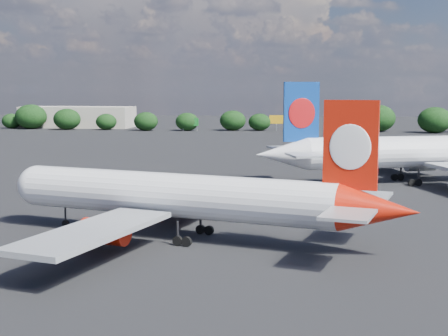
# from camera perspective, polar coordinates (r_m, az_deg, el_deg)

# --- Properties ---
(ground) EXTENTS (500.00, 500.00, 0.00)m
(ground) POSITION_cam_1_polar(r_m,az_deg,el_deg) (102.95, -5.29, -0.96)
(ground) COLOR black
(ground) RESTS_ON ground
(qantas_airliner) EXTENTS (41.35, 39.60, 13.65)m
(qantas_airliner) POSITION_cam_1_polar(r_m,az_deg,el_deg) (60.47, -3.41, -2.70)
(qantas_airliner) COLOR white
(qantas_airliner) RESTS_ON ground
(china_southern_airliner) EXTENTS (46.93, 45.04, 15.65)m
(china_southern_airliner) POSITION_cam_1_polar(r_m,az_deg,el_deg) (101.14, 16.81, 1.34)
(china_southern_airliner) COLOR white
(china_southern_airliner) RESTS_ON ground
(terminal_building) EXTENTS (42.00, 16.00, 8.00)m
(terminal_building) POSITION_cam_1_polar(r_m,az_deg,el_deg) (247.67, -13.20, 4.56)
(terminal_building) COLOR #A49B8D
(terminal_building) RESTS_ON ground
(highway_sign) EXTENTS (6.00, 0.30, 4.50)m
(highway_sign) POSITION_cam_1_polar(r_m,az_deg,el_deg) (219.46, -3.12, 4.20)
(highway_sign) COLOR #156A21
(highway_sign) RESTS_ON ground
(billboard_yellow) EXTENTS (5.00, 0.30, 5.50)m
(billboard_yellow) POSITION_cam_1_polar(r_m,az_deg,el_deg) (221.84, 4.83, 4.41)
(billboard_yellow) COLOR orange
(billboard_yellow) RESTS_ON ground
(horizon_treeline) EXTENTS (199.93, 14.20, 9.31)m
(horizon_treeline) POSITION_cam_1_polar(r_m,az_deg,el_deg) (219.52, 5.19, 4.39)
(horizon_treeline) COLOR black
(horizon_treeline) RESTS_ON ground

